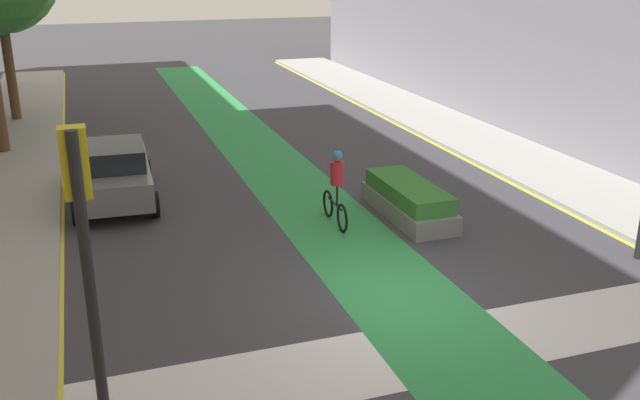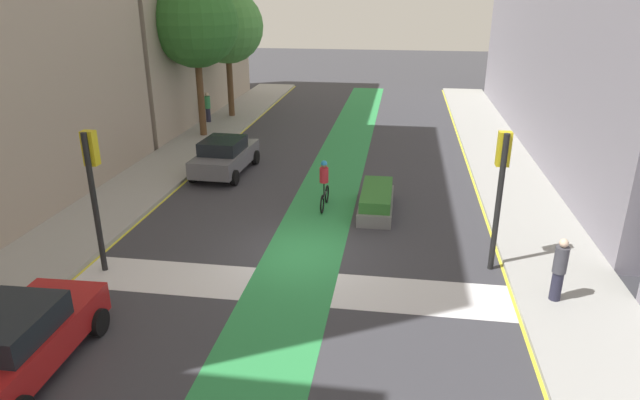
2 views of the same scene
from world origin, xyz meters
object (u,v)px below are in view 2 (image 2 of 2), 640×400
pedestrian_sidewalk_left_a (208,107)px  car_red_left_near (17,341)px  cyclist_in_lane (324,183)px  car_grey_left_far (225,155)px  street_tree_near (195,24)px  traffic_signal_near_left (93,175)px  street_tree_far (227,27)px  traffic_signal_near_right (501,175)px  median_planter (376,201)px  pedestrian_sidewalk_right_a (559,269)px

pedestrian_sidewalk_left_a → car_red_left_near: bearing=-80.4°
cyclist_in_lane → car_red_left_near: bearing=-116.1°
car_grey_left_far → street_tree_near: (-3.08, 5.78, 5.09)m
traffic_signal_near_left → car_grey_left_far: (0.73, 8.93, -2.04)m
street_tree_far → car_red_left_near: bearing=-83.2°
traffic_signal_near_right → street_tree_near: street_tree_near is taller
traffic_signal_near_left → pedestrian_sidewalk_left_a: bearing=100.0°
street_tree_far → median_planter: bearing=-55.3°
car_red_left_near → traffic_signal_near_left: bearing=97.9°
car_red_left_near → median_planter: size_ratio=1.30×
car_red_left_near → pedestrian_sidewalk_left_a: pedestrian_sidewalk_left_a is taller
pedestrian_sidewalk_right_a → car_grey_left_far: bearing=142.0°
pedestrian_sidewalk_left_a → street_tree_near: size_ratio=0.22×
street_tree_near → street_tree_far: size_ratio=1.06×
traffic_signal_near_right → median_planter: (-3.51, 3.78, -2.41)m
street_tree_near → street_tree_far: 4.90m
car_grey_left_far → street_tree_near: size_ratio=0.54×
pedestrian_sidewalk_right_a → cyclist_in_lane: bearing=140.2°
cyclist_in_lane → street_tree_near: 13.12m
street_tree_near → median_planter: size_ratio=2.44×
cyclist_in_lane → median_planter: cyclist_in_lane is taller
traffic_signal_near_left → pedestrian_sidewalk_right_a: (12.32, -0.13, -1.83)m
traffic_signal_near_left → cyclist_in_lane: 8.04m
street_tree_far → pedestrian_sidewalk_left_a: bearing=-114.7°
pedestrian_sidewalk_right_a → median_planter: pedestrian_sidewalk_right_a is taller
car_red_left_near → cyclist_in_lane: (4.94, 10.09, 0.17)m
pedestrian_sidewalk_left_a → street_tree_far: (0.86, 1.87, 4.41)m
car_grey_left_far → car_red_left_near: bearing=-90.4°
traffic_signal_near_right → street_tree_far: (-13.25, 17.87, 2.64)m
pedestrian_sidewalk_right_a → pedestrian_sidewalk_left_a: pedestrian_sidewalk_left_a is taller
traffic_signal_near_right → pedestrian_sidewalk_right_a: 2.91m
traffic_signal_near_right → street_tree_far: size_ratio=0.53×
cyclist_in_lane → street_tree_far: bearing=119.1°
car_red_left_near → pedestrian_sidewalk_right_a: bearing=21.0°
car_grey_left_far → cyclist_in_lane: cyclist_in_lane is taller
street_tree_near → cyclist_in_lane: bearing=-49.3°
traffic_signal_near_left → car_red_left_near: 5.08m
car_red_left_near → cyclist_in_lane: size_ratio=2.29×
traffic_signal_near_left → pedestrian_sidewalk_left_a: size_ratio=2.31×
traffic_signal_near_right → pedestrian_sidewalk_left_a: size_ratio=2.29×
car_grey_left_far → street_tree_near: bearing=118.1°
pedestrian_sidewalk_right_a → street_tree_near: street_tree_near is taller
street_tree_near → street_tree_far: street_tree_near is taller
pedestrian_sidewalk_left_a → pedestrian_sidewalk_right_a: bearing=-49.1°
traffic_signal_near_left → cyclist_in_lane: bearing=44.5°
car_red_left_near → street_tree_far: street_tree_far is taller
car_grey_left_far → median_planter: car_grey_left_far is taller
traffic_signal_near_left → street_tree_near: (-2.36, 14.71, 3.04)m
street_tree_far → street_tree_near: bearing=-91.0°
traffic_signal_near_left → median_planter: traffic_signal_near_left is taller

